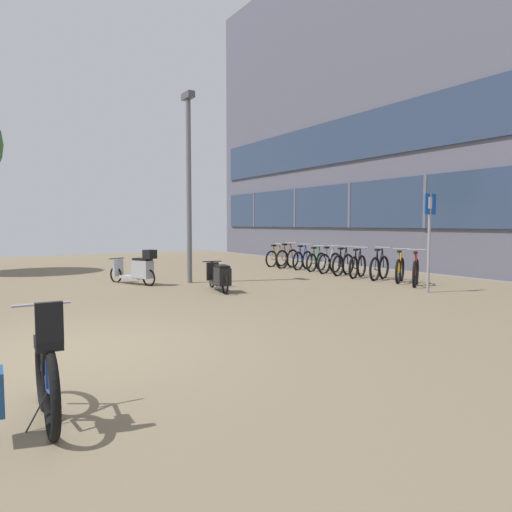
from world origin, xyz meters
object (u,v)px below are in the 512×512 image
bicycle_rack_05 (330,263)px  bicycle_rack_09 (277,258)px  bicycle_foreground (42,376)px  bicycle_rack_04 (343,264)px  bicycle_rack_08 (287,259)px  lamp_post (189,178)px  bicycle_rack_03 (358,266)px  scooter_mid (220,277)px  bicycle_rack_02 (379,268)px  bicycle_rack_00 (416,272)px  bicycle_rack_07 (303,260)px  scooter_near (138,269)px  bicycle_rack_06 (316,262)px  bicycle_rack_01 (400,270)px  parking_sign (429,232)px

bicycle_rack_05 → bicycle_rack_09: 2.98m
bicycle_foreground → bicycle_rack_04: (9.97, 7.00, -0.05)m
bicycle_rack_08 → lamp_post: (-5.01, -2.11, 2.63)m
bicycle_rack_03 → scooter_mid: bearing=-176.0°
bicycle_rack_02 → scooter_mid: 5.26m
bicycle_rack_00 → bicycle_rack_03: (0.04, 2.23, -0.01)m
bicycle_rack_07 → bicycle_rack_04: bearing=-91.9°
bicycle_rack_03 → bicycle_rack_09: bicycle_rack_03 is taller
bicycle_rack_05 → lamp_post: (-5.16, 0.13, 2.64)m
bicycle_rack_04 → bicycle_rack_09: bearing=91.0°
scooter_mid → bicycle_rack_00: bearing=-20.4°
bicycle_rack_09 → scooter_near: size_ratio=0.76×
bicycle_rack_00 → bicycle_rack_06: 4.47m
bicycle_rack_03 → bicycle_rack_05: (0.16, 1.49, -0.00)m
bicycle_rack_02 → bicycle_rack_03: bicycle_rack_02 is taller
bicycle_rack_01 → bicycle_rack_03: 1.50m
bicycle_rack_03 → scooter_mid: (-5.08, -0.36, 0.02)m
bicycle_rack_02 → scooter_near: bearing=157.4°
bicycle_rack_03 → scooter_mid: 5.09m
bicycle_rack_00 → bicycle_rack_06: bearing=87.1°
scooter_mid → bicycle_rack_09: bearing=43.4°
bicycle_rack_02 → scooter_near: (-6.55, 2.72, 0.09)m
bicycle_rack_05 → scooter_near: 6.55m
bicycle_rack_02 → scooter_near: 7.09m
bicycle_rack_05 → bicycle_rack_03: bearing=-95.9°
bicycle_foreground → bicycle_rack_06: bicycle_foreground is taller
lamp_post → bicycle_rack_05: bearing=-1.4°
scooter_mid → scooter_near: bearing=119.1°
bicycle_rack_00 → bicycle_rack_08: bearing=89.6°
bicycle_rack_00 → scooter_near: bicycle_rack_00 is taller
bicycle_rack_01 → bicycle_rack_07: size_ratio=0.94×
bicycle_foreground → scooter_mid: 7.61m
lamp_post → scooter_near: bearing=165.2°
bicycle_rack_02 → bicycle_rack_07: 3.72m
bicycle_rack_06 → bicycle_rack_09: bearing=94.3°
bicycle_rack_04 → bicycle_rack_06: (0.10, 1.49, -0.01)m
bicycle_rack_07 → parking_sign: bearing=-99.3°
bicycle_rack_03 → bicycle_rack_08: size_ratio=0.96×
bicycle_rack_02 → bicycle_rack_09: bearing=91.6°
bicycle_rack_06 → bicycle_rack_09: 2.24m
bicycle_rack_06 → scooter_near: (-6.57, -0.26, 0.12)m
bicycle_foreground → bicycle_rack_02: bearing=28.7°
bicycle_rack_07 → bicycle_rack_09: (-0.14, 1.49, -0.01)m
bicycle_foreground → lamp_post: size_ratio=0.26×
lamp_post → bicycle_rack_02: bearing=-24.5°
bicycle_rack_08 → bicycle_rack_09: (0.02, 0.74, -0.02)m
bicycle_rack_02 → lamp_post: size_ratio=0.25×
bicycle_foreground → lamp_post: bearing=58.2°
bicycle_rack_09 → lamp_post: 6.36m
bicycle_rack_08 → scooter_near: scooter_near is taller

